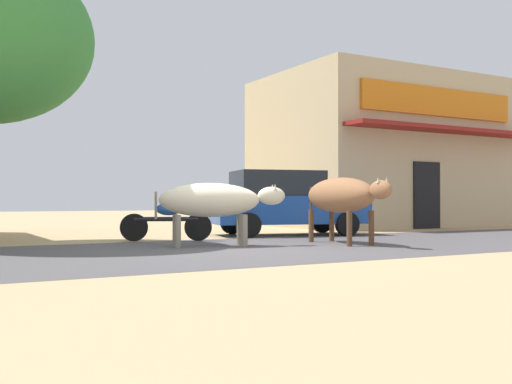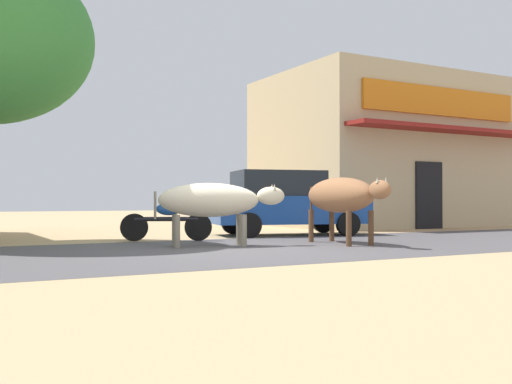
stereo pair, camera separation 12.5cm
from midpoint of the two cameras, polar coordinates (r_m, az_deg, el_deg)
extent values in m
plane|color=tan|center=(10.98, -1.71, -5.47)|extent=(80.00, 80.00, 0.00)
cube|color=#504C4F|center=(10.98, -1.71, -5.46)|extent=(72.00, 5.52, 0.00)
cube|color=tan|center=(22.10, 12.03, 3.62)|extent=(8.00, 5.63, 5.16)
cube|color=orange|center=(20.20, 17.42, 8.18)|extent=(6.40, 0.10, 0.90)
cube|color=maroon|center=(19.81, 18.26, 5.64)|extent=(7.68, 0.90, 0.12)
cube|color=black|center=(19.57, 16.27, -0.30)|extent=(1.10, 0.06, 2.10)
cube|color=#194494|center=(15.46, 3.36, -1.69)|extent=(4.22, 2.51, 0.70)
cube|color=#1E2328|center=(15.37, 2.31, 0.80)|extent=(2.46, 1.98, 0.64)
cylinder|color=black|center=(16.70, 6.60, -2.82)|extent=(0.63, 0.31, 0.60)
cylinder|color=black|center=(15.18, 8.96, -3.02)|extent=(0.63, 0.31, 0.60)
cylinder|color=black|center=(15.91, -1.99, -2.93)|extent=(0.63, 0.31, 0.60)
cylinder|color=black|center=(14.31, -0.42, -3.17)|extent=(0.63, 0.31, 0.60)
cylinder|color=black|center=(13.30, -5.23, -3.34)|extent=(0.58, 0.32, 0.60)
cylinder|color=black|center=(13.39, -11.22, -3.31)|extent=(0.58, 0.32, 0.60)
cylinder|color=black|center=(13.32, -8.23, -2.56)|extent=(1.31, 0.67, 0.10)
ellipsoid|color=#1E4C99|center=(13.31, -8.02, -1.61)|extent=(0.61, 0.45, 0.28)
cylinder|color=black|center=(13.29, -5.53, -1.40)|extent=(0.06, 0.06, 0.60)
ellipsoid|color=beige|center=(11.65, -4.16, -0.76)|extent=(2.08, 1.22, 0.66)
ellipsoid|color=beige|center=(11.90, 1.71, -0.37)|extent=(0.62, 0.42, 0.36)
cone|color=beige|center=(12.01, 1.82, 0.49)|extent=(0.06, 0.06, 0.12)
cone|color=beige|center=(11.82, 2.07, 0.51)|extent=(0.06, 0.06, 0.12)
cylinder|color=gray|center=(12.02, -1.33, -3.58)|extent=(0.11, 0.11, 0.62)
cylinder|color=gray|center=(11.54, -0.84, -3.69)|extent=(0.11, 0.11, 0.62)
cylinder|color=gray|center=(11.83, -7.42, -3.62)|extent=(0.11, 0.11, 0.62)
cylinder|color=gray|center=(11.34, -7.17, -3.74)|extent=(0.11, 0.11, 0.62)
cylinder|color=gray|center=(11.54, -9.24, -1.25)|extent=(0.05, 0.05, 0.53)
ellipsoid|color=#99643F|center=(12.48, 8.23, -0.29)|extent=(0.85, 2.17, 0.73)
ellipsoid|color=#99643F|center=(11.42, 11.98, 0.22)|extent=(0.31, 0.57, 0.36)
cone|color=beige|center=(11.45, 12.53, 1.12)|extent=(0.06, 0.06, 0.12)
cone|color=beige|center=(11.32, 11.74, 1.14)|extent=(0.06, 0.06, 0.12)
cylinder|color=brown|center=(12.09, 11.14, -3.38)|extent=(0.11, 0.11, 0.69)
cylinder|color=brown|center=(11.77, 9.10, -3.45)|extent=(0.11, 0.11, 0.69)
cylinder|color=brown|center=(13.22, 7.47, -3.16)|extent=(0.11, 0.11, 0.69)
cylinder|color=brown|center=(12.93, 5.52, -3.22)|extent=(0.11, 0.11, 0.69)
cylinder|color=brown|center=(13.42, 5.52, -0.75)|extent=(0.05, 0.05, 0.58)
cylinder|color=#3F3F47|center=(17.92, 9.36, -2.36)|extent=(0.14, 0.14, 0.80)
cylinder|color=#3F3F47|center=(17.78, 9.72, -2.37)|extent=(0.14, 0.14, 0.80)
cube|color=maroon|center=(17.84, 9.54, -0.17)|extent=(0.32, 0.43, 0.57)
sphere|color=tan|center=(17.85, 9.53, 1.08)|extent=(0.22, 0.22, 0.22)
cylinder|color=maroon|center=(18.04, 9.02, -0.09)|extent=(0.09, 0.09, 0.51)
cylinder|color=maroon|center=(17.64, 10.06, -0.07)|extent=(0.09, 0.09, 0.51)
camera|label=1|loc=(0.06, -89.73, 0.00)|focal=42.17mm
camera|label=2|loc=(0.06, 90.27, 0.00)|focal=42.17mm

